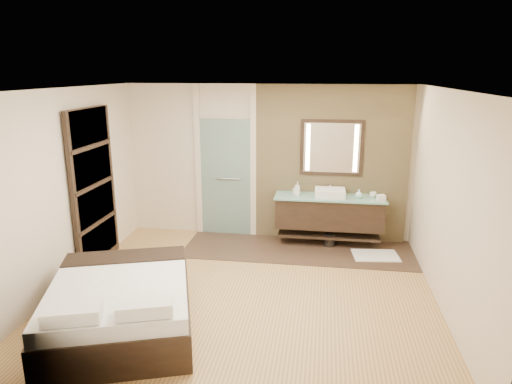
% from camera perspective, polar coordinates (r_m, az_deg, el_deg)
% --- Properties ---
extents(floor, '(5.00, 5.00, 0.00)m').
position_cam_1_polar(floor, '(6.38, -1.17, -12.27)').
color(floor, '#996A40').
rests_on(floor, ground).
extents(tile_strip, '(3.80, 1.30, 0.01)m').
position_cam_1_polar(tile_strip, '(7.77, 5.25, -7.12)').
color(tile_strip, '#3B2A20').
rests_on(tile_strip, floor).
extents(stone_wall, '(2.60, 0.08, 2.70)m').
position_cam_1_polar(stone_wall, '(7.96, 9.35, 3.40)').
color(stone_wall, tan).
rests_on(stone_wall, floor).
extents(vanity, '(1.85, 0.55, 0.88)m').
position_cam_1_polar(vanity, '(7.86, 9.13, -2.52)').
color(vanity, black).
rests_on(vanity, stone_wall).
extents(mirror_unit, '(1.06, 0.04, 0.96)m').
position_cam_1_polar(mirror_unit, '(7.85, 9.45, 5.47)').
color(mirror_unit, black).
rests_on(mirror_unit, stone_wall).
extents(frosted_door, '(1.10, 0.12, 2.70)m').
position_cam_1_polar(frosted_door, '(8.17, -3.79, 2.40)').
color(frosted_door, '#A5D1CB').
rests_on(frosted_door, floor).
extents(shoji_partition, '(0.06, 1.20, 2.40)m').
position_cam_1_polar(shoji_partition, '(7.26, -19.60, 0.48)').
color(shoji_partition, black).
rests_on(shoji_partition, floor).
extents(bed, '(2.08, 2.33, 0.75)m').
position_cam_1_polar(bed, '(5.61, -16.55, -13.44)').
color(bed, black).
rests_on(bed, floor).
extents(bath_mat, '(0.77, 0.58, 0.02)m').
position_cam_1_polar(bath_mat, '(7.70, 14.71, -7.69)').
color(bath_mat, white).
rests_on(bath_mat, floor).
extents(waste_bin, '(0.20, 0.20, 0.23)m').
position_cam_1_polar(waste_bin, '(7.93, 9.16, -5.95)').
color(waste_bin, black).
rests_on(waste_bin, floor).
extents(tissue_box, '(0.14, 0.14, 0.10)m').
position_cam_1_polar(tissue_box, '(7.67, 15.37, -0.71)').
color(tissue_box, white).
rests_on(tissue_box, vanity).
extents(soap_bottle_a, '(0.10, 0.10, 0.24)m').
position_cam_1_polar(soap_bottle_a, '(7.71, 5.20, 0.37)').
color(soap_bottle_a, white).
rests_on(soap_bottle_a, vanity).
extents(soap_bottle_b, '(0.10, 0.10, 0.17)m').
position_cam_1_polar(soap_bottle_b, '(7.80, 4.98, 0.29)').
color(soap_bottle_b, '#B2B2B2').
rests_on(soap_bottle_b, vanity).
extents(soap_bottle_c, '(0.13, 0.13, 0.15)m').
position_cam_1_polar(soap_bottle_c, '(7.75, 12.74, -0.20)').
color(soap_bottle_c, '#BFF0E9').
rests_on(soap_bottle_c, vanity).
extents(cup, '(0.14, 0.14, 0.09)m').
position_cam_1_polar(cup, '(7.87, 14.42, -0.31)').
color(cup, white).
rests_on(cup, vanity).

